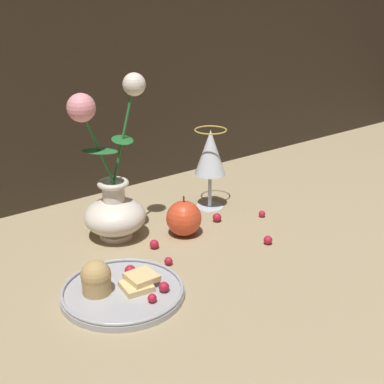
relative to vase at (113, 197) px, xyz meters
name	(u,v)px	position (x,y,z in m)	size (l,w,h in m)	color
ground_plane	(191,241)	(0.11, -0.11, -0.09)	(2.40, 2.40, 0.00)	#9E8966
vase	(113,197)	(0.00, 0.00, 0.00)	(0.16, 0.12, 0.32)	silver
plate_with_pastries	(119,288)	(-0.10, -0.19, -0.07)	(0.20, 0.20, 0.07)	#A3A3A8
wine_glass	(210,155)	(0.25, 0.00, 0.04)	(0.07, 0.07, 0.18)	silver
apple_beside_vase	(184,218)	(0.12, -0.07, -0.05)	(0.07, 0.07, 0.08)	#D14223
berry_near_plate	(168,261)	(0.02, -0.16, -0.08)	(0.02, 0.02, 0.02)	#AD192D
berry_front_center	(268,240)	(0.22, -0.21, -0.08)	(0.02, 0.02, 0.02)	#AD192D
berry_by_glass_stem	(264,215)	(0.30, -0.11, -0.08)	(0.01, 0.01, 0.01)	#AD192D
berry_under_candlestick	(154,244)	(0.04, -0.09, -0.08)	(0.02, 0.02, 0.02)	#AD192D
berry_far_right	(217,218)	(0.21, -0.07, -0.08)	(0.02, 0.02, 0.02)	#AD192D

